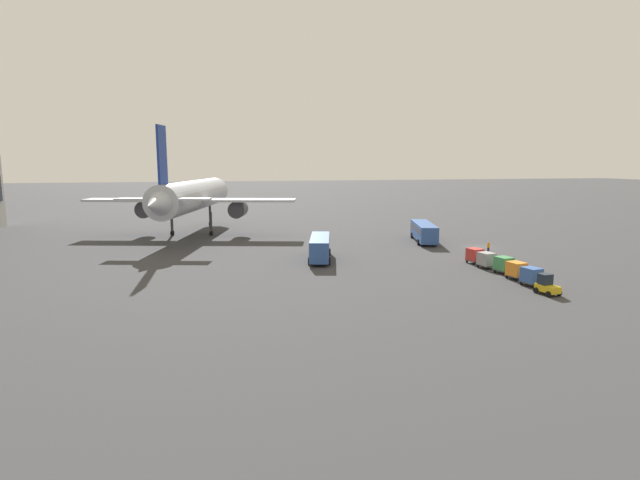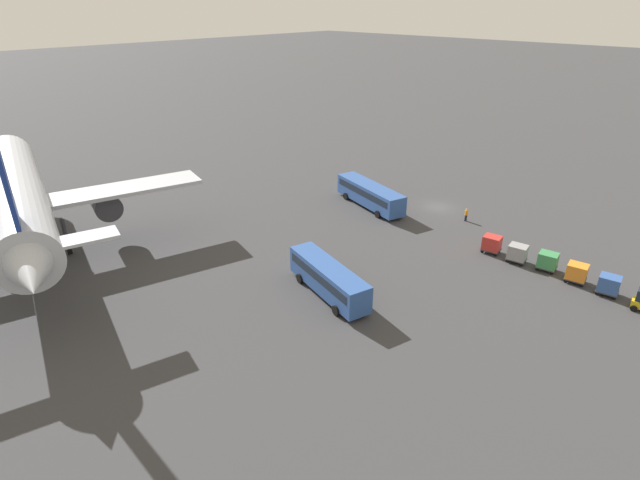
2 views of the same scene
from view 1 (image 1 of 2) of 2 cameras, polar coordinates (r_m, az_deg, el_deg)
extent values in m
plane|color=#38383A|center=(84.49, 17.74, -0.75)|extent=(600.00, 600.00, 0.00)
cylinder|color=#B2B7C1|center=(96.99, -14.32, 4.93)|extent=(36.23, 14.66, 5.62)
cone|color=#B2B7C1|center=(115.75, -11.73, 5.61)|extent=(7.35, 6.75, 5.34)
cone|color=#B2B7C1|center=(78.27, -18.19, 3.89)|extent=(8.36, 6.77, 5.06)
cube|color=#B2B7C1|center=(98.93, -20.80, 4.29)|extent=(8.76, 17.20, 0.44)
cube|color=#B2B7C1|center=(92.88, -7.98, 4.52)|extent=(8.76, 17.20, 0.44)
cube|color=navy|center=(81.33, -17.61, 9.25)|extent=(3.57, 1.27, 9.00)
cube|color=#B2B7C1|center=(81.17, -17.47, 4.49)|extent=(6.18, 14.78, 0.28)
cylinder|color=#38383D|center=(99.17, -19.18, 3.36)|extent=(4.97, 4.10, 3.09)
cylinder|color=#38383D|center=(94.52, -9.34, 3.49)|extent=(4.97, 4.10, 3.09)
cylinder|color=#38383D|center=(109.55, -12.45, 2.76)|extent=(0.50, 0.50, 4.50)
cylinder|color=black|center=(109.75, -12.42, 1.82)|extent=(1.00, 0.71, 0.90)
cylinder|color=#38383D|center=(96.79, -16.57, 1.82)|extent=(0.50, 0.50, 4.50)
cylinder|color=black|center=(97.01, -16.53, 0.76)|extent=(1.00, 0.71, 0.90)
cylinder|color=#38383D|center=(94.79, -12.36, 1.84)|extent=(0.50, 0.50, 4.50)
cylinder|color=black|center=(95.02, -12.33, 0.76)|extent=(1.00, 0.71, 0.90)
cube|color=#2D5199|center=(87.48, 11.77, 1.00)|extent=(12.91, 6.17, 2.73)
cube|color=#192333|center=(87.41, 11.78, 1.31)|extent=(11.95, 5.93, 0.87)
cylinder|color=black|center=(91.26, 10.44, 0.53)|extent=(1.04, 0.56, 1.00)
cylinder|color=black|center=(91.72, 12.26, 0.51)|extent=(1.04, 0.56, 1.00)
cylinder|color=black|center=(83.61, 11.17, -0.25)|extent=(1.04, 0.56, 1.00)
cylinder|color=black|center=(84.11, 13.16, -0.26)|extent=(1.04, 0.56, 1.00)
cube|color=#2D5199|center=(69.54, -0.01, -0.78)|extent=(11.37, 5.33, 2.78)
cube|color=#192333|center=(69.46, -0.01, -0.38)|extent=(10.53, 5.14, 0.89)
cylinder|color=black|center=(73.19, -1.00, -1.36)|extent=(1.04, 0.55, 1.00)
cylinder|color=black|center=(73.13, 1.11, -1.37)|extent=(1.04, 0.55, 1.00)
cylinder|color=black|center=(66.45, -1.25, -2.41)|extent=(1.04, 0.55, 1.00)
cylinder|color=black|center=(66.38, 1.07, -2.42)|extent=(1.04, 0.55, 1.00)
cube|color=gold|center=(56.64, 24.58, -5.05)|extent=(2.54, 1.57, 0.70)
cube|color=#192333|center=(56.73, 24.34, -4.08)|extent=(1.21, 1.29, 1.10)
cylinder|color=black|center=(56.82, 23.45, -5.30)|extent=(0.62, 0.29, 0.60)
cylinder|color=black|center=(57.78, 24.47, -5.14)|extent=(0.62, 0.29, 0.60)
cylinder|color=black|center=(55.66, 24.64, -5.66)|extent=(0.62, 0.29, 0.60)
cylinder|color=black|center=(56.64, 25.66, -5.49)|extent=(0.62, 0.29, 0.60)
cylinder|color=#1E1E2D|center=(79.15, 18.68, -1.11)|extent=(0.32, 0.32, 0.85)
cylinder|color=orange|center=(79.03, 18.70, -0.58)|extent=(0.38, 0.38, 0.65)
sphere|color=tan|center=(78.96, 18.72, -0.26)|extent=(0.24, 0.24, 0.24)
cube|color=#38383D|center=(59.77, 22.96, -4.49)|extent=(2.22, 1.96, 0.10)
cube|color=#33569E|center=(59.59, 23.01, -3.69)|extent=(2.12, 1.86, 1.60)
cylinder|color=black|center=(59.91, 22.00, -4.62)|extent=(0.37, 0.17, 0.36)
cylinder|color=black|center=(60.79, 22.88, -4.49)|extent=(0.37, 0.17, 0.36)
cylinder|color=black|center=(58.86, 23.03, -4.92)|extent=(0.37, 0.17, 0.36)
cylinder|color=black|center=(59.76, 23.90, -4.77)|extent=(0.37, 0.17, 0.36)
cube|color=#38383D|center=(62.44, 21.48, -3.85)|extent=(2.22, 1.96, 0.10)
cube|color=orange|center=(62.27, 21.53, -3.09)|extent=(2.12, 1.86, 1.60)
cylinder|color=black|center=(62.60, 20.57, -3.98)|extent=(0.37, 0.17, 0.36)
cylinder|color=black|center=(63.46, 21.42, -3.86)|extent=(0.37, 0.17, 0.36)
cylinder|color=black|center=(61.52, 21.52, -4.25)|extent=(0.37, 0.17, 0.36)
cylinder|color=black|center=(62.39, 22.38, -4.13)|extent=(0.37, 0.17, 0.36)
cube|color=#38383D|center=(65.23, 20.23, -3.26)|extent=(2.22, 1.96, 0.10)
cube|color=#38844C|center=(65.07, 20.27, -2.52)|extent=(2.12, 1.86, 1.60)
cylinder|color=black|center=(65.41, 19.35, -3.38)|extent=(0.37, 0.17, 0.36)
cylinder|color=black|center=(66.25, 20.19, -3.28)|extent=(0.37, 0.17, 0.36)
cylinder|color=black|center=(64.30, 20.25, -3.63)|extent=(0.37, 0.17, 0.36)
cylinder|color=black|center=(65.16, 21.08, -3.52)|extent=(0.37, 0.17, 0.36)
cube|color=#38383D|center=(67.59, 18.44, -2.75)|extent=(2.22, 1.96, 0.10)
cube|color=gray|center=(67.43, 18.48, -2.05)|extent=(2.12, 1.86, 1.60)
cylinder|color=black|center=(67.79, 17.61, -2.88)|extent=(0.37, 0.17, 0.36)
cylinder|color=black|center=(68.61, 18.43, -2.78)|extent=(0.37, 0.17, 0.36)
cylinder|color=black|center=(66.66, 18.43, -3.11)|extent=(0.37, 0.17, 0.36)
cylinder|color=black|center=(67.48, 19.27, -3.01)|extent=(0.37, 0.17, 0.36)
cube|color=#38383D|center=(70.34, 17.24, -2.26)|extent=(2.22, 1.96, 0.10)
cube|color=#B72D28|center=(70.19, 17.28, -1.57)|extent=(2.12, 1.86, 1.60)
cylinder|color=black|center=(70.57, 16.44, -2.37)|extent=(0.37, 0.17, 0.36)
cylinder|color=black|center=(71.36, 17.25, -2.29)|extent=(0.37, 0.17, 0.36)
cylinder|color=black|center=(69.41, 17.22, -2.59)|extent=(0.37, 0.17, 0.36)
cylinder|color=black|center=(70.21, 18.03, -2.50)|extent=(0.37, 0.17, 0.36)
camera|label=2|loc=(42.96, -37.37, 24.96)|focal=28.00mm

